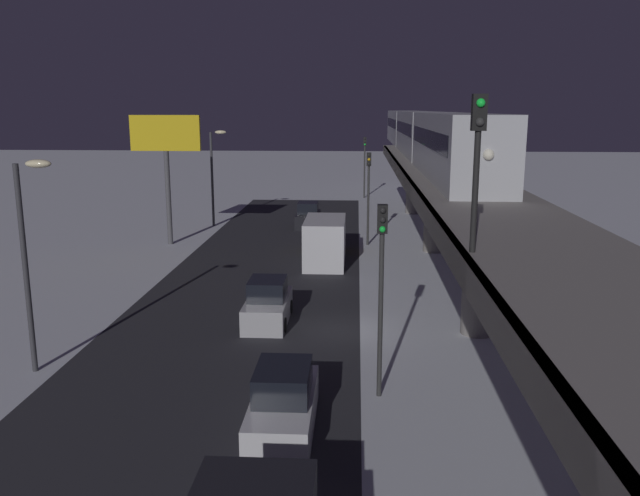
# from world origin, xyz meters

# --- Properties ---
(ground_plane) EXTENTS (240.00, 240.00, 0.00)m
(ground_plane) POSITION_xyz_m (0.00, 0.00, 0.00)
(ground_plane) COLOR silver
(avenue_asphalt) EXTENTS (11.00, 80.84, 0.01)m
(avenue_asphalt) POSITION_xyz_m (4.44, 0.00, 0.00)
(avenue_asphalt) COLOR #28282D
(avenue_asphalt) RESTS_ON ground_plane
(elevated_railway) EXTENTS (5.00, 80.84, 5.68)m
(elevated_railway) POSITION_xyz_m (-5.91, 0.00, 4.93)
(elevated_railway) COLOR gray
(elevated_railway) RESTS_ON ground_plane
(subway_train) EXTENTS (2.94, 55.47, 3.40)m
(subway_train) POSITION_xyz_m (-6.01, -27.19, 7.46)
(subway_train) COLOR #B7BABF
(subway_train) RESTS_ON elevated_railway
(rail_signal) EXTENTS (0.36, 0.41, 4.00)m
(rail_signal) POSITION_xyz_m (-3.85, 9.90, 8.41)
(rail_signal) COLOR black
(rail_signal) RESTS_ON elevated_railway
(sedan_silver) EXTENTS (1.91, 4.18, 1.97)m
(sedan_silver) POSITION_xyz_m (3.04, -0.97, 0.78)
(sedan_silver) COLOR #B2B2B7
(sedan_silver) RESTS_ON ground_plane
(sedan_black) EXTENTS (1.80, 4.15, 1.97)m
(sedan_black) POSITION_xyz_m (3.04, -25.03, 0.80)
(sedan_black) COLOR black
(sedan_black) RESTS_ON ground_plane
(sedan_white) EXTENTS (1.80, 4.65, 1.97)m
(sedan_white) POSITION_xyz_m (1.24, 8.89, 0.80)
(sedan_white) COLOR silver
(sedan_white) RESTS_ON ground_plane
(box_truck) EXTENTS (2.40, 7.40, 2.80)m
(box_truck) POSITION_xyz_m (1.04, -13.10, 1.35)
(box_truck) COLOR gold
(box_truck) RESTS_ON ground_plane
(traffic_light_near) EXTENTS (0.32, 0.44, 6.40)m
(traffic_light_near) POSITION_xyz_m (-1.66, 6.40, 4.20)
(traffic_light_near) COLOR #2D2D2D
(traffic_light_near) RESTS_ON ground_plane
(traffic_light_mid) EXTENTS (0.32, 0.44, 6.40)m
(traffic_light_mid) POSITION_xyz_m (-1.66, -18.04, 4.20)
(traffic_light_mid) COLOR #2D2D2D
(traffic_light_mid) RESTS_ON ground_plane
(traffic_light_far) EXTENTS (0.32, 0.44, 6.40)m
(traffic_light_far) POSITION_xyz_m (-1.66, -42.48, 4.20)
(traffic_light_far) COLOR #2D2D2D
(traffic_light_far) RESTS_ON ground_plane
(commercial_billboard) EXTENTS (4.80, 0.36, 8.90)m
(commercial_billboard) POSITION_xyz_m (12.18, -17.56, 6.83)
(commercial_billboard) COLOR #4C4C51
(commercial_billboard) RESTS_ON ground_plane
(street_lamp_near) EXTENTS (1.35, 0.44, 7.65)m
(street_lamp_near) POSITION_xyz_m (10.51, 5.00, 4.81)
(street_lamp_near) COLOR #38383D
(street_lamp_near) RESTS_ON ground_plane
(street_lamp_far) EXTENTS (1.35, 0.44, 7.65)m
(street_lamp_far) POSITION_xyz_m (10.51, -25.00, 4.81)
(street_lamp_far) COLOR #38383D
(street_lamp_far) RESTS_ON ground_plane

